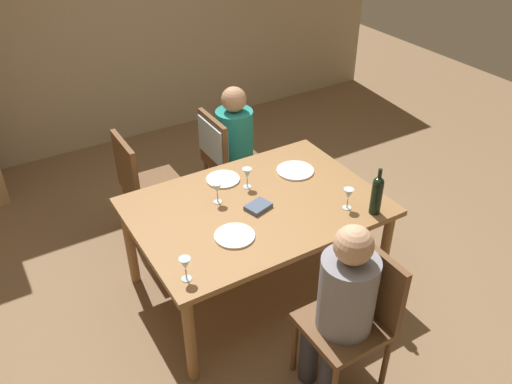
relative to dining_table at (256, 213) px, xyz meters
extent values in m
plane|color=#846647|center=(0.00, 0.00, -0.65)|extent=(10.00, 10.00, 0.00)
cube|color=tan|center=(0.00, 2.77, 0.70)|extent=(6.40, 0.12, 2.70)
cube|color=olive|center=(0.00, 0.00, 0.05)|extent=(1.64, 1.15, 0.04)
cylinder|color=olive|center=(-0.75, -0.50, -0.31)|extent=(0.07, 0.07, 0.68)
cylinder|color=olive|center=(0.75, -0.50, -0.31)|extent=(0.07, 0.07, 0.68)
cylinder|color=olive|center=(-0.75, 0.50, -0.31)|extent=(0.07, 0.07, 0.68)
cylinder|color=olive|center=(0.75, 0.50, -0.31)|extent=(0.07, 0.07, 0.68)
cylinder|color=brown|center=(-0.19, -0.76, -0.43)|extent=(0.04, 0.04, 0.44)
cylinder|color=brown|center=(0.19, -1.14, -0.43)|extent=(0.04, 0.04, 0.44)
cylinder|color=brown|center=(0.19, -0.76, -0.43)|extent=(0.04, 0.04, 0.44)
cube|color=brown|center=(0.00, -0.95, -0.19)|extent=(0.44, 0.44, 0.04)
cube|color=brown|center=(0.20, -0.95, 0.05)|extent=(0.04, 0.44, 0.44)
cylinder|color=brown|center=(0.56, 1.14, -0.43)|extent=(0.04, 0.04, 0.44)
cylinder|color=brown|center=(0.56, 0.76, -0.43)|extent=(0.04, 0.04, 0.44)
cylinder|color=brown|center=(0.18, 1.14, -0.43)|extent=(0.04, 0.04, 0.44)
cylinder|color=brown|center=(0.18, 0.76, -0.43)|extent=(0.04, 0.04, 0.44)
cube|color=brown|center=(0.37, 0.95, -0.19)|extent=(0.44, 0.44, 0.04)
cube|color=brown|center=(0.17, 0.95, 0.05)|extent=(0.04, 0.44, 0.44)
cube|color=#ADC6D6|center=(0.17, 0.95, 0.07)|extent=(0.07, 0.40, 0.31)
cylinder|color=brown|center=(-0.18, 1.14, -0.43)|extent=(0.04, 0.04, 0.44)
cylinder|color=brown|center=(-0.18, 0.76, -0.43)|extent=(0.04, 0.04, 0.44)
cylinder|color=brown|center=(-0.56, 1.14, -0.43)|extent=(0.04, 0.04, 0.44)
cylinder|color=brown|center=(-0.56, 0.76, -0.43)|extent=(0.04, 0.04, 0.44)
cube|color=brown|center=(-0.37, 0.95, -0.19)|extent=(0.44, 0.44, 0.04)
cube|color=brown|center=(-0.57, 0.95, 0.05)|extent=(0.04, 0.44, 0.44)
cylinder|color=#33333D|center=(-0.15, -1.05, -0.42)|extent=(0.12, 0.12, 0.46)
cylinder|color=#33333D|center=(-0.15, -0.86, -0.42)|extent=(0.12, 0.12, 0.46)
cylinder|color=gray|center=(0.00, -0.95, 0.05)|extent=(0.32, 0.32, 0.49)
sphere|color=tan|center=(0.00, -0.95, 0.40)|extent=(0.21, 0.21, 0.21)
cylinder|color=#33333D|center=(0.51, 1.05, -0.42)|extent=(0.11, 0.11, 0.46)
cylinder|color=#33333D|center=(0.51, 0.86, -0.42)|extent=(0.11, 0.11, 0.46)
cylinder|color=teal|center=(0.37, 0.95, 0.05)|extent=(0.31, 0.31, 0.47)
sphere|color=tan|center=(0.37, 0.95, 0.38)|extent=(0.20, 0.20, 0.20)
cylinder|color=black|center=(0.61, -0.47, 0.18)|extent=(0.07, 0.07, 0.22)
sphere|color=black|center=(0.61, -0.47, 0.31)|extent=(0.07, 0.07, 0.07)
cylinder|color=black|center=(0.61, -0.47, 0.36)|extent=(0.03, 0.03, 0.09)
cylinder|color=silver|center=(0.49, -0.34, 0.08)|extent=(0.06, 0.06, 0.00)
cylinder|color=silver|center=(0.49, -0.34, 0.11)|extent=(0.01, 0.01, 0.07)
cone|color=silver|center=(0.49, -0.34, 0.19)|extent=(0.07, 0.07, 0.07)
cylinder|color=silver|center=(-0.21, 0.16, 0.08)|extent=(0.06, 0.06, 0.00)
cylinder|color=silver|center=(-0.21, 0.16, 0.11)|extent=(0.01, 0.01, 0.07)
cone|color=silver|center=(-0.21, 0.16, 0.19)|extent=(0.07, 0.07, 0.07)
cylinder|color=silver|center=(0.06, 0.21, 0.08)|extent=(0.06, 0.06, 0.00)
cylinder|color=silver|center=(0.06, 0.21, 0.11)|extent=(0.01, 0.01, 0.07)
cone|color=silver|center=(0.06, 0.21, 0.19)|extent=(0.07, 0.07, 0.07)
cylinder|color=silver|center=(-0.70, -0.41, 0.08)|extent=(0.06, 0.06, 0.00)
cylinder|color=silver|center=(-0.70, -0.41, 0.11)|extent=(0.01, 0.01, 0.07)
cone|color=silver|center=(-0.70, -0.41, 0.19)|extent=(0.07, 0.07, 0.07)
cylinder|color=white|center=(-0.05, 0.38, 0.08)|extent=(0.24, 0.24, 0.01)
cylinder|color=white|center=(-0.29, -0.23, 0.08)|extent=(0.25, 0.25, 0.01)
cylinder|color=white|center=(0.46, 0.21, 0.08)|extent=(0.28, 0.28, 0.01)
cube|color=#4C5B75|center=(-0.01, -0.05, 0.09)|extent=(0.19, 0.16, 0.03)
cube|color=brown|center=(-0.02, 0.95, -0.54)|extent=(0.13, 0.28, 0.22)
camera|label=1|loc=(-1.48, -2.45, 2.10)|focal=36.93mm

